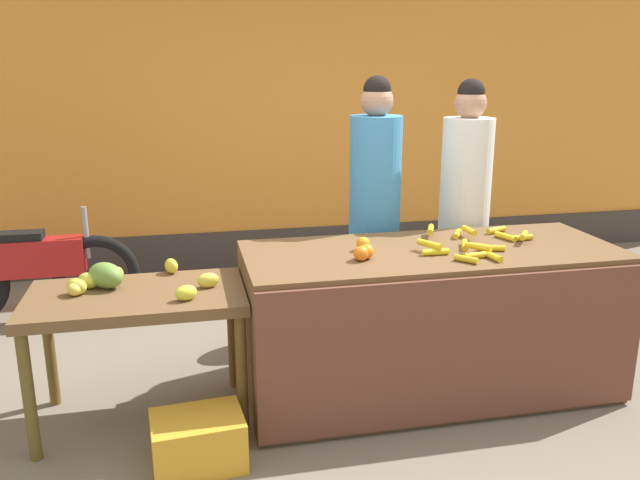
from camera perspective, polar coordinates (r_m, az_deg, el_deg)
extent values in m
plane|color=#756B5B|center=(3.98, 3.79, -13.43)|extent=(24.00, 24.00, 0.00)
cube|color=orange|center=(6.23, -3.20, 11.88)|extent=(9.00, 0.20, 3.09)
cube|color=#3F3833|center=(6.35, -2.86, -0.55)|extent=(9.00, 0.04, 0.36)
cube|color=brown|center=(3.91, 9.59, -7.00)|extent=(2.16, 0.85, 0.88)
cube|color=brown|center=(3.54, 12.24, -9.58)|extent=(2.16, 0.03, 0.82)
cube|color=brown|center=(3.56, -15.91, -4.94)|extent=(1.14, 0.66, 0.06)
cylinder|color=brown|center=(3.53, -24.31, -12.53)|extent=(0.06, 0.06, 0.68)
cylinder|color=brown|center=(3.45, -6.92, -11.83)|extent=(0.06, 0.06, 0.68)
cylinder|color=brown|center=(4.03, -22.75, -8.89)|extent=(0.06, 0.06, 0.68)
cylinder|color=brown|center=(3.96, -7.73, -8.19)|extent=(0.06, 0.06, 0.68)
cylinder|color=yellow|center=(4.06, 16.06, 0.28)|extent=(0.08, 0.16, 0.04)
cylinder|color=gold|center=(4.06, 12.01, 0.52)|extent=(0.10, 0.14, 0.04)
cylinder|color=gold|center=(3.63, 13.69, -1.32)|extent=(0.16, 0.06, 0.04)
cylinder|color=yellow|center=(3.82, 12.64, -0.43)|extent=(0.10, 0.16, 0.04)
cylinder|color=gold|center=(4.07, 17.36, 0.19)|extent=(0.15, 0.05, 0.04)
cylinder|color=yellow|center=(3.64, 10.14, -1.05)|extent=(0.15, 0.04, 0.04)
cylinder|color=gold|center=(3.54, 12.79, -1.67)|extent=(0.11, 0.12, 0.04)
cylinder|color=gold|center=(4.21, 15.28, 0.85)|extent=(0.15, 0.09, 0.04)
cylinder|color=yellow|center=(3.63, 14.98, -1.40)|extent=(0.06, 0.15, 0.04)
cylinder|color=gold|center=(3.79, 14.83, -0.69)|extent=(0.16, 0.08, 0.04)
cylinder|color=gold|center=(4.00, 17.57, 0.39)|extent=(0.10, 0.12, 0.04)
cylinder|color=gold|center=(4.03, 13.00, 0.82)|extent=(0.04, 0.15, 0.04)
cylinder|color=yellow|center=(3.69, 13.80, -0.57)|extent=(0.13, 0.13, 0.04)
cylinder|color=gold|center=(4.01, 9.73, 0.93)|extent=(0.09, 0.15, 0.04)
cylinder|color=gold|center=(3.68, 9.64, -0.38)|extent=(0.11, 0.16, 0.04)
sphere|color=orange|center=(3.52, 4.10, -1.02)|extent=(0.08, 0.08, 0.08)
sphere|color=orange|center=(3.67, 3.81, -0.35)|extent=(0.08, 0.08, 0.08)
sphere|color=orange|center=(3.49, 3.63, -1.20)|extent=(0.08, 0.08, 0.08)
ellipsoid|color=#D8D24A|center=(3.77, -17.49, -2.85)|extent=(0.07, 0.11, 0.07)
ellipsoid|color=gold|center=(3.53, -9.85, -3.52)|extent=(0.13, 0.09, 0.08)
ellipsoid|color=#D7C848|center=(3.68, -19.81, -3.40)|extent=(0.13, 0.11, 0.09)
ellipsoid|color=yellow|center=(3.37, -11.73, -4.59)|extent=(0.13, 0.10, 0.08)
ellipsoid|color=#DDC846|center=(3.60, -20.79, -4.04)|extent=(0.10, 0.11, 0.07)
ellipsoid|color=yellow|center=(3.81, -12.98, -2.25)|extent=(0.11, 0.12, 0.09)
ellipsoid|color=gold|center=(3.61, -20.68, -3.87)|extent=(0.13, 0.11, 0.09)
ellipsoid|color=olive|center=(3.65, -18.38, -2.98)|extent=(0.26, 0.25, 0.14)
cylinder|color=#33333D|center=(4.49, 4.65, -5.00)|extent=(0.29, 0.29, 0.72)
cylinder|color=#3F8CCC|center=(4.28, 4.88, 5.03)|extent=(0.34, 0.34, 0.87)
sphere|color=tan|center=(4.22, 5.05, 12.16)|extent=(0.21, 0.21, 0.21)
sphere|color=black|center=(4.21, 5.07, 13.08)|extent=(0.18, 0.18, 0.18)
cylinder|color=#33333D|center=(4.67, 12.18, -4.53)|extent=(0.29, 0.29, 0.71)
cylinder|color=white|center=(4.47, 12.74, 4.96)|extent=(0.34, 0.34, 0.86)
sphere|color=tan|center=(4.41, 13.14, 11.68)|extent=(0.21, 0.21, 0.21)
sphere|color=black|center=(4.41, 13.20, 12.57)|extent=(0.18, 0.18, 0.18)
torus|color=black|center=(5.29, -19.07, -3.02)|extent=(0.65, 0.09, 0.65)
cube|color=#A51919|center=(5.32, -24.31, -1.42)|extent=(0.80, 0.18, 0.28)
cube|color=black|center=(5.30, -25.56, 0.18)|extent=(0.44, 0.16, 0.08)
cylinder|color=gray|center=(5.20, -19.95, 0.62)|extent=(0.04, 0.04, 0.40)
cube|color=gold|center=(3.36, -10.71, -17.02)|extent=(0.47, 0.36, 0.26)
ellipsoid|color=maroon|center=(4.50, -4.43, -6.19)|extent=(0.43, 0.39, 0.53)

